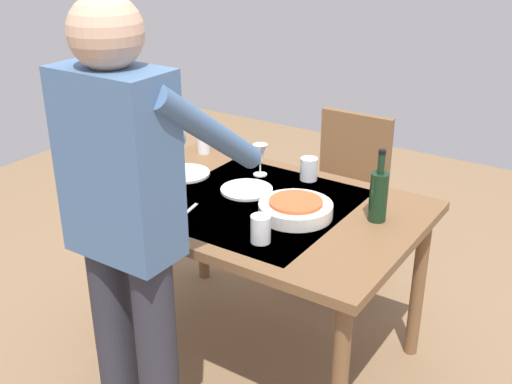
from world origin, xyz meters
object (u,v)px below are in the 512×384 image
wine_glass_left (144,162)px  water_cup_near_right (309,169)px  dinner_plate_far (247,190)px  water_cup_far_left (204,145)px  dining_table (256,220)px  wine_glass_right (260,154)px  chair_near (345,188)px  person_server (129,226)px  dinner_plate_near (185,173)px  serving_bowl_pasta (296,208)px  water_cup_near_left (124,199)px  wine_bottle (379,195)px  water_cup_far_right (261,229)px

wine_glass_left → water_cup_near_right: (-0.59, -0.45, -0.05)m
dinner_plate_far → water_cup_far_left: bearing=-31.6°
dining_table → wine_glass_right: size_ratio=8.99×
chair_near → dinner_plate_far: (0.12, 0.76, 0.24)m
chair_near → dinner_plate_far: 0.81m
person_server → dinner_plate_near: 0.93m
chair_near → dinner_plate_near: bearing=58.8°
wine_glass_right → dinner_plate_far: bearing=105.1°
dinner_plate_near → chair_near: bearing=-121.2°
wine_glass_left → serving_bowl_pasta: (-0.73, -0.09, -0.07)m
water_cup_near_right → water_cup_far_left: bearing=-1.3°
wine_glass_right → water_cup_far_left: 0.41m
water_cup_far_left → dinner_plate_near: (-0.11, 0.28, -0.04)m
water_cup_near_left → dining_table: bearing=-140.4°
water_cup_near_right → serving_bowl_pasta: (-0.14, 0.36, -0.02)m
serving_bowl_pasta → water_cup_far_left: bearing=-26.4°
person_server → water_cup_far_left: person_server is taller
wine_bottle → water_cup_near_left: size_ratio=3.34×
dinner_plate_near → wine_glass_right: bearing=-147.3°
dinner_plate_near → dinner_plate_far: 0.34m
wine_glass_right → water_cup_far_left: (0.40, -0.09, -0.06)m
wine_glass_right → dinner_plate_far: wine_glass_right is taller
water_cup_far_right → water_cup_near_left: bearing=6.7°
chair_near → wine_bottle: (-0.47, 0.71, 0.35)m
wine_glass_left → water_cup_far_right: size_ratio=1.43×
wine_bottle → water_cup_far_left: wine_bottle is taller
wine_glass_right → chair_near: bearing=-106.4°
water_cup_far_left → water_cup_far_right: size_ratio=0.82×
wine_bottle → dinner_plate_far: bearing=4.8°
dining_table → serving_bowl_pasta: bearing=175.4°
dining_table → dinner_plate_near: 0.46m
wine_bottle → dinner_plate_near: size_ratio=1.29×
wine_glass_left → water_cup_far_right: bearing=166.9°
chair_near → water_cup_far_left: (0.57, 0.49, 0.28)m
person_server → wine_glass_right: size_ratio=11.19×
chair_near → person_server: bearing=88.9°
water_cup_near_left → water_cup_near_right: 0.84m
wine_glass_left → dinner_plate_far: (-0.43, -0.18, -0.10)m
wine_glass_left → water_cup_near_left: bearing=114.2°
wine_glass_right → water_cup_near_right: wine_glass_right is taller
serving_bowl_pasta → dinner_plate_far: 0.32m
dining_table → wine_bottle: 0.54m
dining_table → person_server: bearing=88.9°
water_cup_far_right → water_cup_near_right: bearing=-77.3°
dining_table → dinner_plate_far: (0.10, -0.08, 0.09)m
wine_glass_left → dinner_plate_far: bearing=-156.6°
water_cup_near_right → serving_bowl_pasta: bearing=111.2°
person_server → wine_glass_left: size_ratio=11.19×
wine_glass_right → water_cup_near_right: bearing=-160.5°
wine_bottle → wine_glass_right: size_ratio=1.96×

